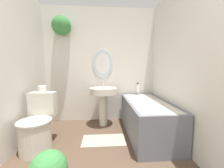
{
  "coord_description": "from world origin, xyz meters",
  "views": [
    {
      "loc": [
        0.04,
        -0.2,
        1.14
      ],
      "look_at": [
        0.18,
        1.72,
        0.92
      ],
      "focal_mm": 22.0,
      "sensor_mm": 36.0,
      "label": 1
    }
  ],
  "objects_px": {
    "toilet_paper_roll": "(42,89)",
    "bathtub": "(147,117)",
    "toilet": "(38,127)",
    "shampoo_bottle": "(138,88)",
    "pedestal_sink": "(103,97)"
  },
  "relations": [
    {
      "from": "toilet",
      "to": "pedestal_sink",
      "type": "distance_m",
      "value": 1.22
    },
    {
      "from": "bathtub",
      "to": "toilet_paper_roll",
      "type": "height_order",
      "value": "toilet_paper_roll"
    },
    {
      "from": "toilet_paper_roll",
      "to": "toilet",
      "type": "bearing_deg",
      "value": -90.0
    },
    {
      "from": "pedestal_sink",
      "to": "bathtub",
      "type": "bearing_deg",
      "value": -30.97
    },
    {
      "from": "shampoo_bottle",
      "to": "pedestal_sink",
      "type": "bearing_deg",
      "value": -168.15
    },
    {
      "from": "toilet",
      "to": "toilet_paper_roll",
      "type": "bearing_deg",
      "value": 90.0
    },
    {
      "from": "toilet_paper_roll",
      "to": "bathtub",
      "type": "bearing_deg",
      "value": 2.83
    },
    {
      "from": "toilet",
      "to": "shampoo_bottle",
      "type": "relative_size",
      "value": 4.37
    },
    {
      "from": "pedestal_sink",
      "to": "shampoo_bottle",
      "type": "xyz_separation_m",
      "value": [
        0.73,
        0.15,
        0.16
      ]
    },
    {
      "from": "bathtub",
      "to": "shampoo_bottle",
      "type": "relative_size",
      "value": 7.94
    },
    {
      "from": "toilet",
      "to": "pedestal_sink",
      "type": "xyz_separation_m",
      "value": [
        0.93,
        0.75,
        0.26
      ]
    },
    {
      "from": "pedestal_sink",
      "to": "shampoo_bottle",
      "type": "distance_m",
      "value": 0.76
    },
    {
      "from": "pedestal_sink",
      "to": "shampoo_bottle",
      "type": "height_order",
      "value": "pedestal_sink"
    },
    {
      "from": "shampoo_bottle",
      "to": "toilet",
      "type": "bearing_deg",
      "value": -151.45
    },
    {
      "from": "toilet",
      "to": "bathtub",
      "type": "height_order",
      "value": "toilet"
    }
  ]
}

